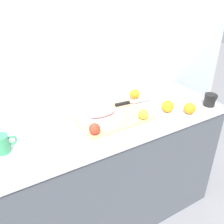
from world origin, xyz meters
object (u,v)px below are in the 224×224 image
Objects in this scene: chef_knife at (129,102)px; coffee_mug_1 at (2,144)px; fish_fillet at (103,113)px; orange_0 at (190,108)px; white_plate at (103,117)px; lemon_0 at (143,114)px; coffee_mug_0 at (210,100)px; cutting_board at (112,117)px; coffee_mug_2 at (10,129)px.

chef_knife is 2.43× the size of coffee_mug_1.
orange_0 is at bearing -21.25° from fish_fillet.
white_plate is at bearing -156.87° from chef_knife.
chef_knife is at bearing 17.69° from fish_fillet.
lemon_0 is (0.22, -0.14, 0.02)m from white_plate.
white_plate is at bearing -90.00° from fish_fillet.
coffee_mug_0 is 1.36m from coffee_mug_1.
cutting_board is 0.07m from white_plate.
lemon_0 is at bearing -18.03° from coffee_mug_2.
coffee_mug_0 is (0.54, -0.06, -0.01)m from lemon_0.
cutting_board is 3.97× the size of coffee_mug_2.
coffee_mug_0 is 0.21m from orange_0.
coffee_mug_2 reaches higher than orange_0.
coffee_mug_1 is at bearing -179.51° from cutting_board.
coffee_mug_0 reaches higher than white_plate.
coffee_mug_2 reaches higher than lemon_0.
chef_knife reaches higher than white_plate.
coffee_mug_2 is at bearing 166.66° from coffee_mug_0.
orange_0 is at bearing -16.48° from coffee_mug_2.
orange_0 reaches higher than white_plate.
coffee_mug_1 is (-0.86, -0.10, 0.02)m from chef_knife.
coffee_mug_0 is at bearing -7.60° from coffee_mug_1.
coffee_mug_2 is at bearing 168.61° from white_plate.
chef_knife is at bearing 25.66° from cutting_board.
coffee_mug_1 reaches higher than orange_0.
white_plate is 1.98× the size of coffee_mug_0.
white_plate is 0.27m from chef_knife.
cutting_board is 7.16× the size of lemon_0.
cutting_board is at bearing -148.90° from chef_knife.
coffee_mug_2 reaches higher than cutting_board.
white_plate is at bearing 158.75° from orange_0.
orange_0 is at bearing -12.82° from lemon_0.
cutting_board is 1.91× the size of white_plate.
cutting_board is at bearing 141.00° from lemon_0.
coffee_mug_0 reaches higher than chef_knife.
chef_knife is at bearing 150.56° from coffee_mug_0.
coffee_mug_1 reaches higher than coffee_mug_2.
cutting_board is 2.54× the size of fish_fillet.
cutting_board is 0.52m from orange_0.
fish_fillet is (0.00, 0.00, 0.03)m from white_plate.
chef_knife is 0.41m from orange_0.
white_plate is 0.78m from coffee_mug_0.
coffee_mug_1 reaches higher than coffee_mug_0.
coffee_mug_2 is (0.06, 0.13, -0.00)m from coffee_mug_1.
cutting_board is 0.08m from fish_fillet.
fish_fillet is at bearing 169.06° from cutting_board.
coffee_mug_2 is (-1.29, 0.31, 0.00)m from coffee_mug_0.
coffee_mug_1 is at bearing 172.40° from coffee_mug_0.
coffee_mug_2 reaches higher than chef_knife.
chef_knife is 3.74× the size of orange_0.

